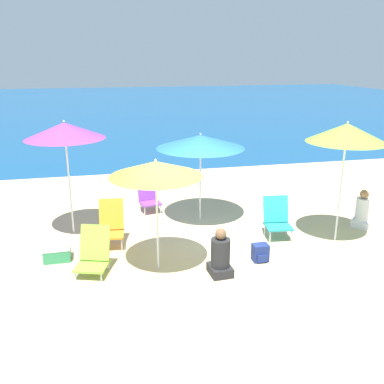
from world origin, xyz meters
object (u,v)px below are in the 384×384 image
(beach_umbrella_yellow, at_px, (156,169))
(beach_chair_lime, at_px, (94,253))
(beach_umbrella_purple, at_px, (65,131))
(beach_chair_purple, at_px, (148,194))
(beach_chair_teal, at_px, (277,217))
(person_seated_far, at_px, (220,256))
(beach_umbrella_lime, at_px, (347,133))
(beach_chair_orange, at_px, (111,223))
(water_bottle, at_px, (275,212))
(beach_umbrella_blue, at_px, (200,142))
(backpack_navy, at_px, (260,253))
(cooler_box, at_px, (57,253))
(person_seated_near, at_px, (362,212))

(beach_umbrella_yellow, bearing_deg, beach_chair_lime, 172.98)
(beach_umbrella_purple, bearing_deg, beach_chair_purple, 30.34)
(beach_chair_teal, xyz_separation_m, person_seated_far, (-1.58, -1.30, -0.08))
(person_seated_far, bearing_deg, beach_umbrella_lime, 14.25)
(beach_chair_purple, bearing_deg, beach_umbrella_purple, -159.54)
(beach_chair_orange, bearing_deg, beach_umbrella_lime, -4.14)
(beach_umbrella_yellow, xyz_separation_m, person_seated_far, (1.00, -0.45, -1.47))
(person_seated_far, relative_size, water_bottle, 3.03)
(beach_umbrella_blue, bearing_deg, beach_umbrella_purple, -176.55)
(person_seated_far, relative_size, backpack_navy, 2.61)
(beach_chair_orange, relative_size, cooler_box, 1.84)
(beach_umbrella_blue, xyz_separation_m, beach_chair_purple, (-1.07, 0.84, -1.38))
(beach_chair_orange, xyz_separation_m, person_seated_far, (1.74, -1.65, -0.10))
(beach_umbrella_blue, xyz_separation_m, person_seated_far, (-0.28, -2.58, -1.46))
(beach_chair_orange, relative_size, water_bottle, 3.20)
(beach_umbrella_yellow, xyz_separation_m, beach_umbrella_blue, (1.28, 2.13, -0.00))
(beach_umbrella_blue, relative_size, beach_chair_lime, 2.51)
(beach_chair_purple, bearing_deg, person_seated_far, -86.92)
(water_bottle, bearing_deg, beach_umbrella_yellow, -147.55)
(beach_umbrella_blue, distance_m, beach_chair_lime, 3.43)
(person_seated_near, distance_m, cooler_box, 6.35)
(beach_umbrella_lime, xyz_separation_m, beach_chair_teal, (-1.10, 0.44, -1.77))
(beach_umbrella_purple, xyz_separation_m, beach_chair_teal, (4.10, -1.12, -1.75))
(beach_umbrella_lime, xyz_separation_m, beach_umbrella_purple, (-5.20, 1.55, -0.02))
(beach_chair_orange, relative_size, beach_chair_purple, 1.00)
(cooler_box, bearing_deg, beach_umbrella_yellow, -22.49)
(beach_umbrella_purple, distance_m, person_seated_far, 3.94)
(beach_umbrella_purple, xyz_separation_m, cooler_box, (-0.24, -1.24, -2.03))
(beach_chair_purple, relative_size, backpack_navy, 2.77)
(person_seated_near, bearing_deg, beach_umbrella_lime, 164.17)
(beach_chair_lime, bearing_deg, backpack_navy, 12.92)
(beach_umbrella_purple, relative_size, beach_chair_purple, 2.67)
(beach_umbrella_lime, bearing_deg, beach_chair_orange, 169.91)
(beach_chair_orange, bearing_deg, beach_chair_teal, -0.11)
(beach_chair_purple, bearing_deg, cooler_box, -141.11)
(beach_chair_lime, xyz_separation_m, water_bottle, (4.11, 1.78, -0.24))
(beach_umbrella_yellow, height_order, beach_umbrella_blue, beach_umbrella_blue)
(person_seated_near, bearing_deg, beach_chair_lime, 143.23)
(beach_umbrella_yellow, bearing_deg, beach_chair_orange, 121.77)
(beach_umbrella_blue, distance_m, person_seated_near, 3.82)
(beach_umbrella_purple, bearing_deg, beach_umbrella_blue, 3.45)
(beach_umbrella_purple, bearing_deg, beach_chair_teal, -15.28)
(beach_umbrella_yellow, relative_size, beach_umbrella_blue, 0.99)
(beach_umbrella_yellow, bearing_deg, beach_umbrella_purple, 127.65)
(beach_umbrella_purple, xyz_separation_m, beach_chair_lime, (0.42, -1.83, -1.83))
(beach_chair_teal, xyz_separation_m, beach_chair_purple, (-2.37, 2.13, 0.01))
(beach_chair_orange, xyz_separation_m, person_seated_near, (5.33, -0.30, -0.09))
(water_bottle, bearing_deg, person_seated_far, -130.43)
(beach_chair_purple, bearing_deg, beach_umbrella_yellow, -103.91)
(beach_umbrella_yellow, xyz_separation_m, water_bottle, (3.02, 1.92, -1.70))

